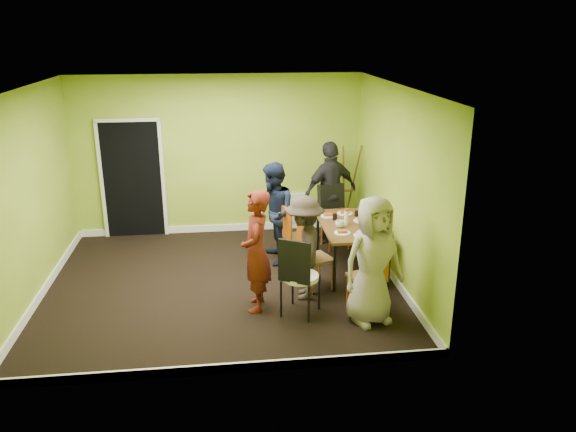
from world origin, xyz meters
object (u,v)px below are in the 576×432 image
object	(u,v)px
chair_front_end	(370,273)
person_standing	(256,251)
easel	(342,189)
person_back_end	(330,192)
person_left_near	(304,248)
chair_left_near	(311,253)
chair_left_far	(292,233)
chair_back_end	(332,203)
thermos	(346,218)
person_front_end	(373,261)
blue_bottle	(379,224)
person_left_far	(273,214)
orange_bottle	(346,219)
dining_table	(352,227)
chair_bentwood	(298,273)

from	to	relation	value
chair_front_end	person_standing	distance (m)	1.49
chair_front_end	easel	distance (m)	3.09
person_back_end	person_left_near	bearing A→B (deg)	46.29
chair_left_near	person_left_near	xyz separation A→B (m)	(-0.13, -0.21, 0.17)
chair_left_far	chair_back_end	bearing A→B (deg)	117.98
chair_left_near	person_standing	bearing A→B (deg)	-82.73
person_left_near	thermos	bearing A→B (deg)	144.54
person_front_end	person_back_end	bearing A→B (deg)	72.32
chair_front_end	blue_bottle	xyz separation A→B (m)	(0.37, 0.96, 0.30)
person_left_far	blue_bottle	bearing A→B (deg)	54.88
chair_left_near	easel	distance (m)	2.50
person_front_end	blue_bottle	bearing A→B (deg)	53.85
chair_left_near	person_front_end	size ratio (longest dim) A/B	0.59
easel	orange_bottle	size ratio (longest dim) A/B	22.53
dining_table	orange_bottle	world-z (taller)	orange_bottle
chair_bentwood	blue_bottle	world-z (taller)	chair_bentwood
easel	person_left_near	bearing A→B (deg)	-112.70
chair_left_near	person_front_end	bearing A→B (deg)	9.20
person_front_end	person_standing	bearing A→B (deg)	142.64
chair_left_far	person_front_end	xyz separation A→B (m)	(0.76, -1.85, 0.28)
person_standing	person_back_end	world-z (taller)	person_back_end
chair_left_near	chair_front_end	bearing A→B (deg)	17.94
easel	person_left_far	size ratio (longest dim) A/B	1.00
dining_table	person_back_end	distance (m)	1.31
thermos	person_left_far	distance (m)	1.15
person_left_far	person_left_near	bearing A→B (deg)	8.56
thermos	easel	bearing A→B (deg)	79.93
easel	blue_bottle	distance (m)	2.11
chair_front_end	chair_back_end	bearing A→B (deg)	73.19
thermos	person_standing	distance (m)	1.74
person_standing	chair_bentwood	bearing A→B (deg)	66.81
chair_left_far	blue_bottle	xyz separation A→B (m)	(1.16, -0.68, 0.32)
dining_table	person_left_near	xyz separation A→B (m)	(-0.84, -0.79, 0.02)
chair_left_far	thermos	distance (m)	0.89
chair_front_end	chair_left_far	bearing A→B (deg)	98.69
thermos	blue_bottle	size ratio (longest dim) A/B	0.97
chair_bentwood	person_left_far	size ratio (longest dim) A/B	0.68
chair_back_end	person_front_end	size ratio (longest dim) A/B	0.64
person_standing	person_left_near	size ratio (longest dim) A/B	1.12
easel	thermos	world-z (taller)	easel
chair_bentwood	orange_bottle	xyz separation A→B (m)	(0.92, 1.43, 0.19)
person_left_far	person_back_end	distance (m)	1.34
chair_left_far	chair_back_end	distance (m)	1.15
person_left_near	person_front_end	distance (m)	1.07
thermos	person_left_near	world-z (taller)	person_left_near
chair_front_end	easel	bearing A→B (deg)	67.49
person_left_near	easel	bearing A→B (deg)	165.92
chair_left_far	orange_bottle	bearing A→B (deg)	57.80
easel	person_left_near	distance (m)	2.74
chair_front_end	chair_bentwood	size ratio (longest dim) A/B	0.92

